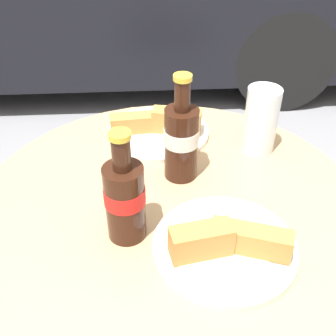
# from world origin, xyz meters

# --- Properties ---
(bistro_table) EXTENTS (0.81, 0.81, 0.76)m
(bistro_table) POSITION_xyz_m (0.00, 0.00, 0.60)
(bistro_table) COLOR #B7B7BC
(bistro_table) RESTS_ON ground_plane
(cola_bottle_left) EXTENTS (0.07, 0.07, 0.22)m
(cola_bottle_left) POSITION_xyz_m (-0.08, -0.09, 0.84)
(cola_bottle_left) COLOR #33190F
(cola_bottle_left) RESTS_ON bistro_table
(cola_bottle_right) EXTENTS (0.07, 0.07, 0.23)m
(cola_bottle_right) POSITION_xyz_m (0.03, 0.08, 0.85)
(cola_bottle_right) COLOR #33190F
(cola_bottle_right) RESTS_ON bistro_table
(drinking_glass) EXTENTS (0.08, 0.08, 0.16)m
(drinking_glass) POSITION_xyz_m (0.22, 0.17, 0.83)
(drinking_glass) COLOR #C68923
(drinking_glass) RESTS_ON bistro_table
(lunch_plate_near) EXTENTS (0.26, 0.26, 0.07)m
(lunch_plate_near) POSITION_xyz_m (0.09, -0.15, 0.78)
(lunch_plate_near) COLOR silver
(lunch_plate_near) RESTS_ON bistro_table
(lunch_plate_far) EXTENTS (0.25, 0.25, 0.07)m
(lunch_plate_far) POSITION_xyz_m (-0.01, 0.25, 0.78)
(lunch_plate_far) COLOR silver
(lunch_plate_far) RESTS_ON bistro_table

